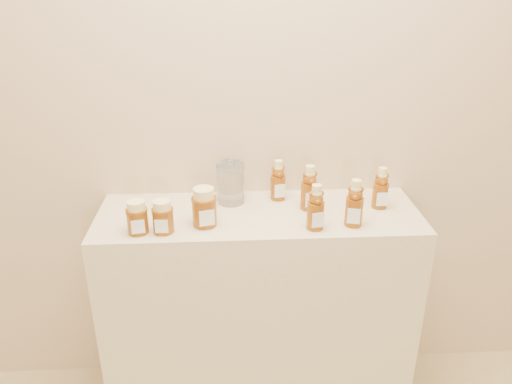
{
  "coord_description": "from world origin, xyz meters",
  "views": [
    {
      "loc": [
        -0.11,
        -0.1,
        1.73
      ],
      "look_at": [
        -0.01,
        1.52,
        1.0
      ],
      "focal_mm": 35.0,
      "sensor_mm": 36.0,
      "label": 1
    }
  ],
  "objects_px": {
    "display_table": "(259,311)",
    "bear_bottle_front_left": "(316,204)",
    "glass_canister": "(231,182)",
    "bear_bottle_back_left": "(278,177)",
    "honey_jar_left": "(163,216)"
  },
  "relations": [
    {
      "from": "display_table",
      "to": "bear_bottle_back_left",
      "type": "distance_m",
      "value": 0.56
    },
    {
      "from": "bear_bottle_front_left",
      "to": "glass_canister",
      "type": "height_order",
      "value": "bear_bottle_front_left"
    },
    {
      "from": "honey_jar_left",
      "to": "display_table",
      "type": "bearing_deg",
      "value": 23.39
    },
    {
      "from": "display_table",
      "to": "bear_bottle_back_left",
      "type": "xyz_separation_m",
      "value": [
        0.08,
        0.12,
        0.54
      ]
    },
    {
      "from": "bear_bottle_front_left",
      "to": "honey_jar_left",
      "type": "relative_size",
      "value": 1.59
    },
    {
      "from": "bear_bottle_back_left",
      "to": "honey_jar_left",
      "type": "xyz_separation_m",
      "value": [
        -0.42,
        -0.25,
        -0.03
      ]
    },
    {
      "from": "bear_bottle_front_left",
      "to": "glass_canister",
      "type": "bearing_deg",
      "value": 132.22
    },
    {
      "from": "display_table",
      "to": "glass_canister",
      "type": "relative_size",
      "value": 7.0
    },
    {
      "from": "display_table",
      "to": "honey_jar_left",
      "type": "height_order",
      "value": "honey_jar_left"
    },
    {
      "from": "display_table",
      "to": "bear_bottle_front_left",
      "type": "bearing_deg",
      "value": -34.4
    },
    {
      "from": "display_table",
      "to": "bear_bottle_front_left",
      "type": "relative_size",
      "value": 6.44
    },
    {
      "from": "bear_bottle_front_left",
      "to": "glass_canister",
      "type": "xyz_separation_m",
      "value": [
        -0.29,
        0.23,
        -0.01
      ]
    },
    {
      "from": "glass_canister",
      "to": "honey_jar_left",
      "type": "bearing_deg",
      "value": -135.86
    },
    {
      "from": "bear_bottle_front_left",
      "to": "honey_jar_left",
      "type": "distance_m",
      "value": 0.52
    },
    {
      "from": "display_table",
      "to": "bear_bottle_front_left",
      "type": "distance_m",
      "value": 0.59
    }
  ]
}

